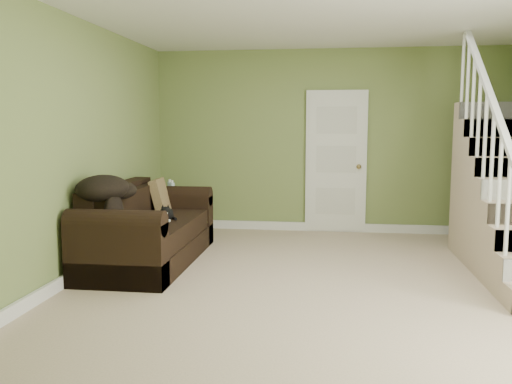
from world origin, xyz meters
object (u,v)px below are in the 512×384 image
(side_table, at_px, (168,217))
(banana, at_px, (156,226))
(sofa, at_px, (146,233))
(cat, at_px, (166,214))

(side_table, distance_m, banana, 1.72)
(sofa, bearing_deg, side_table, 95.39)
(cat, bearing_deg, sofa, 159.33)
(side_table, distance_m, cat, 1.31)
(sofa, height_order, cat, sofa)
(side_table, height_order, cat, side_table)
(banana, bearing_deg, sofa, 85.35)
(sofa, height_order, banana, sofa)
(cat, bearing_deg, side_table, 90.84)
(sofa, relative_size, side_table, 2.77)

